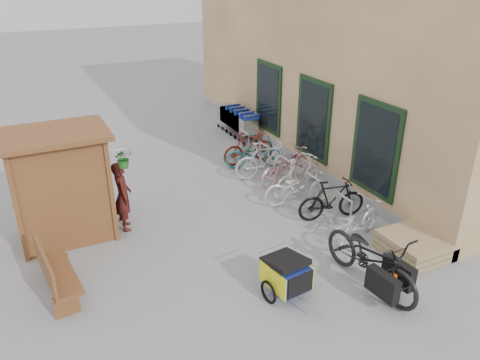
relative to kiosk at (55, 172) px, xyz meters
name	(u,v)px	position (x,y,z in m)	size (l,w,h in m)	color
ground	(250,256)	(3.28, -2.47, -1.55)	(80.00, 80.00, 0.00)	gray
building	(372,34)	(9.77, 2.03, 1.94)	(6.07, 13.00, 7.00)	#DEB77F
kiosk	(55,172)	(0.00, 0.00, 0.00)	(2.49, 1.65, 2.40)	brown
bike_rack	(286,171)	(5.58, -0.07, -1.04)	(0.05, 5.35, 0.86)	#A5A8AD
pallet_stack	(412,246)	(6.28, -3.87, -1.34)	(1.00, 1.20, 0.40)	tan
bench	(54,272)	(-0.40, -2.03, -1.04)	(0.65, 1.62, 1.00)	brown
shopping_carts	(236,118)	(6.28, 4.39, -0.94)	(0.58, 2.31, 1.04)	silver
child_trailer	(286,273)	(3.30, -3.82, -1.10)	(0.87, 1.42, 0.82)	navy
cargo_bike	(372,259)	(4.83, -4.27, -0.97)	(0.95, 2.30, 1.18)	black
person_kiosk	(123,196)	(1.27, -0.21, -0.75)	(0.59, 0.39, 1.61)	maroon
bike_0	(355,222)	(5.57, -2.89, -1.10)	(0.59, 1.70, 0.90)	silver
bike_1	(332,200)	(5.69, -1.90, -1.06)	(0.47, 1.65, 0.99)	black
bike_2	(299,187)	(5.40, -0.93, -1.09)	(0.61, 1.76, 0.92)	silver
bike_3	(299,175)	(5.74, -0.44, -1.03)	(0.49, 1.74, 1.05)	silver
bike_4	(285,166)	(5.77, 0.32, -1.07)	(0.64, 1.84, 0.97)	pink
bike_5	(266,160)	(5.44, 0.77, -1.01)	(0.50, 1.79, 1.07)	silver
bike_6	(254,154)	(5.48, 1.55, -1.11)	(0.59, 1.69, 0.89)	#1F737E
bike_7	(249,148)	(5.50, 1.95, -1.06)	(0.47, 1.65, 0.99)	maroon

